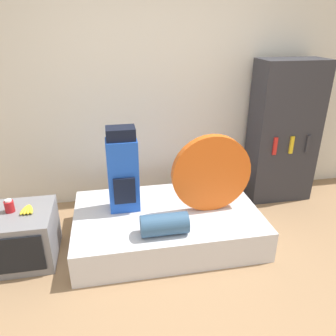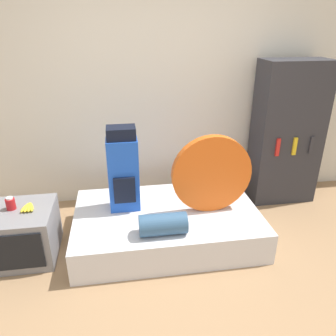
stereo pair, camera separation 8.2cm
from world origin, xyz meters
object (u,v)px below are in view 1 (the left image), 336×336
object	(u,v)px
backpack	(123,171)
bookshelf	(283,132)
television	(24,236)
tent_bag	(211,174)
sleeping_roll	(164,224)
canister	(9,206)

from	to	relation	value
backpack	bookshelf	bearing A→B (deg)	14.59
television	tent_bag	bearing A→B (deg)	1.07
tent_bag	sleeping_roll	xyz separation A→B (m)	(-0.50, -0.33, -0.28)
backpack	bookshelf	distance (m)	1.93
sleeping_roll	backpack	bearing A→B (deg)	121.57
backpack	tent_bag	bearing A→B (deg)	-11.60
sleeping_roll	television	distance (m)	1.26
television	bookshelf	size ratio (longest dim) A/B	0.36
television	canister	xyz separation A→B (m)	(-0.08, 0.04, 0.29)
tent_bag	sleeping_roll	bearing A→B (deg)	-146.82
canister	sleeping_roll	bearing A→B (deg)	-14.75
tent_bag	bookshelf	world-z (taller)	bookshelf
tent_bag	bookshelf	distance (m)	1.25
bookshelf	backpack	bearing A→B (deg)	-165.41
canister	bookshelf	world-z (taller)	bookshelf
sleeping_roll	bookshelf	size ratio (longest dim) A/B	0.25
sleeping_roll	television	world-z (taller)	sleeping_roll
sleeping_roll	bookshelf	distance (m)	1.89
canister	bookshelf	xyz separation A→B (m)	(2.86, 0.64, 0.29)
sleeping_roll	canister	distance (m)	1.35
sleeping_roll	canister	bearing A→B (deg)	165.25
bookshelf	tent_bag	bearing A→B (deg)	-148.44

